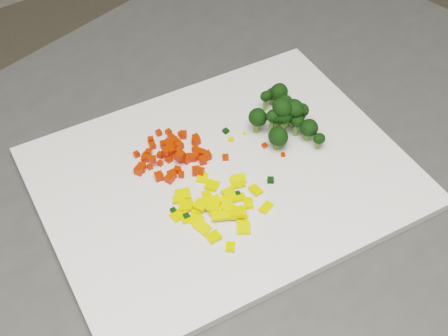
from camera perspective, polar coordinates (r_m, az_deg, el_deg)
cutting_board at (r=0.75m, az=-0.00°, el=-0.81°), size 0.46×0.37×0.01m
carrot_pile at (r=0.75m, az=-5.07°, el=1.44°), size 0.09×0.09×0.03m
pepper_pile at (r=0.70m, az=-0.51°, el=-3.59°), size 0.11×0.11×0.02m
broccoli_pile at (r=0.78m, az=5.23°, el=4.97°), size 0.11×0.11×0.05m
carrot_cube_0 at (r=0.79m, az=-5.09°, el=3.28°), size 0.01×0.01×0.01m
carrot_cube_1 at (r=0.77m, az=-7.18°, el=1.21°), size 0.01×0.01×0.01m
carrot_cube_2 at (r=0.75m, az=-4.19°, el=-0.19°), size 0.01×0.01×0.01m
carrot_cube_3 at (r=0.74m, az=-2.19°, el=-0.37°), size 0.01×0.01×0.01m
carrot_cube_4 at (r=0.76m, az=-7.04°, el=0.89°), size 0.01×0.01×0.01m
carrot_cube_5 at (r=0.75m, az=-4.30°, el=1.00°), size 0.01×0.01×0.01m
carrot_cube_6 at (r=0.76m, az=-2.34°, el=1.45°), size 0.01×0.01×0.01m
carrot_cube_7 at (r=0.76m, az=-5.36°, el=1.50°), size 0.01×0.01×0.01m
carrot_cube_8 at (r=0.76m, az=-5.07°, el=0.83°), size 0.01×0.01×0.01m
carrot_cube_9 at (r=0.74m, az=-4.99°, el=-0.98°), size 0.01×0.01×0.01m
carrot_cube_10 at (r=0.76m, az=-4.91°, el=1.50°), size 0.01×0.01×0.01m
carrot_cube_11 at (r=0.77m, az=-8.00°, el=1.24°), size 0.01×0.01×0.01m
carrot_cube_12 at (r=0.74m, az=-3.92°, el=-0.62°), size 0.01×0.01×0.01m
carrot_cube_13 at (r=0.75m, az=-4.03°, el=1.12°), size 0.01×0.01×0.01m
carrot_cube_14 at (r=0.74m, az=-5.98°, el=-0.77°), size 0.01×0.01×0.01m
carrot_cube_15 at (r=0.74m, az=-2.58°, el=-0.28°), size 0.01×0.01×0.01m
carrot_cube_16 at (r=0.76m, az=-5.86°, el=0.43°), size 0.01×0.01×0.01m
carrot_cube_17 at (r=0.77m, az=-6.90°, el=1.40°), size 0.01×0.01×0.01m
carrot_cube_18 at (r=0.76m, az=-4.99°, el=0.95°), size 0.01×0.01×0.01m
carrot_cube_19 at (r=0.75m, az=-7.54°, el=0.05°), size 0.01×0.01×0.01m
carrot_cube_20 at (r=0.75m, az=-6.50°, el=0.79°), size 0.01×0.01×0.01m
carrot_cube_21 at (r=0.79m, az=-3.74°, el=3.05°), size 0.01×0.01×0.01m
carrot_cube_22 at (r=0.76m, az=-5.05°, el=1.81°), size 0.01×0.01×0.01m
carrot_cube_23 at (r=0.77m, az=-4.47°, el=1.94°), size 0.01×0.01×0.01m
carrot_cube_24 at (r=0.77m, az=-4.97°, el=1.97°), size 0.01×0.01×0.01m
carrot_cube_25 at (r=0.77m, az=-5.86°, el=1.18°), size 0.01×0.01×0.01m
carrot_cube_26 at (r=0.76m, az=-4.16°, el=1.57°), size 0.01×0.01×0.01m
carrot_cube_27 at (r=0.76m, az=-2.04°, el=1.40°), size 0.01×0.01×0.01m
carrot_cube_28 at (r=0.76m, az=-3.32°, el=0.97°), size 0.01×0.01×0.01m
carrot_cube_29 at (r=0.75m, az=-6.80°, el=0.10°), size 0.01×0.01×0.01m
carrot_cube_30 at (r=0.78m, az=-4.83°, el=2.38°), size 0.01×0.01×0.01m
carrot_cube_31 at (r=0.79m, az=-3.91°, el=3.09°), size 0.01×0.01×0.01m
carrot_cube_32 at (r=0.76m, az=-3.90°, el=1.12°), size 0.01×0.01×0.01m
carrot_cube_33 at (r=0.77m, az=-2.66°, el=1.76°), size 0.01×0.01×0.01m
carrot_cube_34 at (r=0.78m, az=-5.58°, el=2.17°), size 0.01×0.01×0.01m
carrot_cube_35 at (r=0.76m, az=-2.89°, el=0.97°), size 0.01×0.01×0.01m
carrot_cube_36 at (r=0.75m, az=-1.97°, el=0.69°), size 0.01×0.01×0.01m
carrot_cube_37 at (r=0.78m, az=-5.22°, el=2.24°), size 0.01×0.01×0.01m
carrot_cube_38 at (r=0.76m, az=-7.33°, el=0.83°), size 0.01×0.01×0.01m
carrot_cube_39 at (r=0.76m, az=-1.58°, el=1.13°), size 0.01×0.01×0.01m
carrot_cube_40 at (r=0.75m, az=-4.31°, el=-0.18°), size 0.01×0.01×0.01m
carrot_cube_41 at (r=0.78m, az=-2.57°, el=2.48°), size 0.01×0.01×0.01m
carrot_cube_42 at (r=0.76m, az=-3.12°, el=0.93°), size 0.01×0.01×0.01m
carrot_cube_43 at (r=0.76m, az=-3.45°, el=0.73°), size 0.01×0.01×0.01m
carrot_cube_44 at (r=0.76m, az=-2.63°, el=1.09°), size 0.01×0.01×0.01m
carrot_cube_45 at (r=0.74m, az=-5.78°, el=-0.84°), size 0.01×0.01×0.01m
carrot_cube_46 at (r=0.76m, az=-3.99°, el=1.23°), size 0.01×0.01×0.01m
carrot_cube_47 at (r=0.79m, az=-4.86°, el=2.85°), size 0.01×0.01×0.01m
carrot_cube_48 at (r=0.74m, az=-4.80°, el=-0.61°), size 0.01×0.01×0.01m
carrot_cube_49 at (r=0.77m, az=-5.15°, el=1.47°), size 0.01×0.01×0.01m
carrot_cube_50 at (r=0.75m, az=-7.78°, el=-0.22°), size 0.01×0.01×0.01m
carrot_cube_51 at (r=0.79m, az=-6.72°, el=2.56°), size 0.01×0.01×0.01m
carrot_cube_52 at (r=0.79m, az=-5.99°, el=3.21°), size 0.01×0.01×0.01m
carrot_cube_53 at (r=0.78m, az=-2.59°, el=2.79°), size 0.01×0.01×0.01m
carrot_cube_54 at (r=0.78m, az=-6.57°, el=2.05°), size 0.01×0.01×0.01m
carrot_cube_55 at (r=0.78m, az=-4.96°, el=2.22°), size 0.01×0.01×0.01m
carrot_cube_56 at (r=0.78m, az=-4.51°, el=2.47°), size 0.01×0.01×0.01m
carrot_cube_57 at (r=0.78m, az=-5.07°, el=2.21°), size 0.01×0.01×0.01m
carrot_cube_58 at (r=0.77m, az=-4.12°, el=2.07°), size 0.01×0.01×0.01m
carrot_cube_59 at (r=0.78m, az=-2.68°, el=2.44°), size 0.01×0.01×0.01m
pepper_chunk_0 at (r=0.70m, az=-3.57°, el=-4.53°), size 0.01×0.02×0.01m
pepper_chunk_1 at (r=0.72m, az=1.22°, el=-2.75°), size 0.02×0.02×0.01m
pepper_chunk_2 at (r=0.70m, az=0.66°, el=-4.31°), size 0.02×0.02×0.01m
pepper_chunk_3 at (r=0.73m, az=2.91°, el=-2.04°), size 0.01×0.02×0.01m
pepper_chunk_4 at (r=0.70m, az=-4.34°, el=-4.38°), size 0.02×0.02×0.01m
pepper_chunk_5 at (r=0.71m, az=-1.85°, el=-3.19°), size 0.02×0.02×0.00m
pepper_chunk_6 at (r=0.69m, az=1.78°, el=-5.49°), size 0.02×0.02×0.01m
pepper_chunk_7 at (r=0.70m, az=-0.62°, el=-4.06°), size 0.02×0.02×0.01m
pepper_chunk_8 at (r=0.72m, az=-3.79°, el=-2.42°), size 0.02×0.02×0.00m
pepper_chunk_9 at (r=0.70m, az=1.32°, el=-4.04°), size 0.02×0.02×0.01m
pepper_chunk_10 at (r=0.71m, az=0.30°, el=-3.76°), size 0.02×0.02×0.01m
pepper_chunk_11 at (r=0.70m, az=-0.64°, el=-4.04°), size 0.02×0.02×0.01m
pepper_chunk_12 at (r=0.70m, az=-2.63°, el=-4.75°), size 0.02×0.02×0.01m
pepper_chunk_13 at (r=0.74m, az=1.32°, el=-1.02°), size 0.02×0.02×0.01m
pepper_chunk_14 at (r=0.71m, az=-3.52°, el=-3.44°), size 0.02×0.02×0.01m
pepper_chunk_15 at (r=0.71m, az=0.16°, el=-3.09°), size 0.02×0.02×0.01m
pepper_chunk_16 at (r=0.71m, az=-2.39°, el=-3.68°), size 0.02×0.02×0.00m
pepper_chunk_17 at (r=0.71m, az=0.32°, el=-3.68°), size 0.02×0.02×0.01m
pepper_chunk_18 at (r=0.73m, az=1.21°, el=-1.33°), size 0.02×0.02×0.01m
pepper_chunk_19 at (r=0.70m, az=1.71°, el=-4.77°), size 0.02×0.02×0.01m
pepper_chunk_20 at (r=0.71m, az=-2.20°, el=-3.43°), size 0.02×0.02×0.00m
pepper_chunk_21 at (r=0.70m, az=-0.38°, el=-4.41°), size 0.02×0.02×0.01m
pepper_chunk_22 at (r=0.70m, az=-0.78°, el=-3.81°), size 0.01×0.02×0.00m
pepper_chunk_23 at (r=0.72m, az=-1.57°, el=-2.50°), size 0.01×0.01×0.00m
pepper_chunk_24 at (r=0.70m, az=-0.93°, el=-3.48°), size 0.02×0.02×0.01m
pepper_chunk_25 at (r=0.71m, az=-0.81°, el=-3.07°), size 0.02×0.01×0.01m
pepper_chunk_26 at (r=0.68m, az=0.59°, el=-7.22°), size 0.02×0.02×0.01m
pepper_chunk_27 at (r=0.71m, az=-1.80°, el=-3.34°), size 0.02×0.02×0.01m
pepper_chunk_28 at (r=0.71m, az=2.23°, el=-3.22°), size 0.02×0.02×0.01m
pepper_chunk_29 at (r=0.68m, az=-0.97°, el=-6.31°), size 0.02×0.01×0.01m
pepper_chunk_30 at (r=0.72m, az=0.58°, el=-2.48°), size 0.02×0.02×0.01m
pepper_chunk_31 at (r=0.73m, az=-1.09°, el=-1.59°), size 0.02×0.02×0.01m
pepper_chunk_32 at (r=0.72m, az=-4.18°, el=-2.92°), size 0.02×0.02×0.01m
pepper_chunk_33 at (r=0.69m, az=-2.02°, el=-5.40°), size 0.02×0.02×0.01m
pepper_chunk_34 at (r=0.74m, az=-1.99°, el=-0.88°), size 0.02×0.02×0.00m
pepper_chunk_35 at (r=0.71m, az=3.86°, el=-3.63°), size 0.02×0.01×0.01m
broccoli_floret_0 at (r=0.82m, az=3.81°, el=6.12°), size 0.02×0.02×0.03m
broccoli_floret_1 at (r=0.78m, az=5.35°, el=4.23°), size 0.02×0.02×0.02m
broccoli_floret_2 at (r=0.78m, az=5.23°, el=5.02°), size 0.03×0.03×0.04m
broccoli_floret_3 at (r=0.78m, az=5.66°, el=4.77°), size 0.03×0.03×0.03m
broccoli_floret_4 at (r=0.83m, az=4.97°, el=6.60°), size 0.03×0.03×0.03m
broccoli_floret_5 at (r=0.77m, az=4.89°, el=2.63°), size 0.03×0.03×0.03m
broccoli_floret_6 at (r=0.80m, az=6.60°, el=4.76°), size 0.03×0.03×0.03m
broccoli_floret_7 at (r=0.82m, az=5.78°, el=5.52°), size 0.03×0.03×0.02m
broccoli_floret_8 at (r=0.79m, az=5.57°, el=5.56°), size 0.02×0.02×0.03m
broccoli_floret_9 at (r=0.79m, az=7.02°, el=4.93°), size 0.03×0.03×0.03m
broccoli_floret_10 at (r=0.78m, az=5.39°, el=4.49°), size 0.03×0.03×0.03m
broccoli_floret_11 at (r=0.78m, az=6.33°, el=5.00°), size 0.03×0.03×0.04m
broccoli_floret_12 at (r=0.78m, az=4.76°, el=4.27°), size 0.02×0.02×0.03m
broccoli_floret_13 at (r=0.78m, az=8.62°, el=2.38°), size 0.02×0.02×0.02m
broccoli_floret_14 at (r=0.78m, az=4.43°, el=4.39°), size 0.02×0.02×0.03m
broccoli_floret_15 at (r=0.79m, az=6.59°, el=3.87°), size 0.02×0.02×0.03m
broccoli_floret_16 at (r=0.83m, az=4.45°, el=6.55°), size 0.03×0.03×0.02m
broccoli_floret_17 at (r=0.78m, az=7.69°, el=3.39°), size 0.03×0.03×0.03m
broccoli_floret_18 at (r=0.79m, az=3.03°, el=4.26°), size 0.03×0.03×0.03m
broccoli_floret_19 at (r=0.77m, az=4.80°, el=2.84°), size 0.02×0.02×0.02m
stray_bit_0 at (r=0.79m, az=0.16°, el=3.41°), size 0.01×0.01×0.00m
stray_bit_1 at (r=0.73m, az=-3.49°, el=-2.02°), size 0.01×0.01×0.00m
stray_bit_2 at (r=0.71m, az=-4.66°, el=-3.88°), size 0.01×0.01×0.00m
stray_bit_3 at (r=0.72m, az=1.26°, el=-2.36°), size 0.01×0.01×0.00m
stray_bit_4 at (r=0.71m, az=-2.32°, el=-3.35°), size 0.01×0.01×0.00m
stray_bit_5 at (r=0.76m, az=0.13°, el=0.98°), size 0.01×0.01×0.01m
stray_bit_6 at (r=0.70m, az=-3.45°, el=-4.45°), size 0.01×0.01×0.01m
stray_bit_7 at (r=0.74m, az=4.28°, el=-1.11°), size 0.01×0.01×0.01m
stray_bit_8 at (r=0.71m, az=1.61°, el=-3.73°), size 0.01×0.01×0.00m
stray_bit_9 at (r=0.78m, az=0.63°, el=2.64°), size 0.01×0.01×0.00m
stray_bit_10 at (r=0.78m, az=3.74°, el=2.07°), size 0.01×0.01×0.00m
stray_bit_11 at (r=0.77m, az=5.41°, el=1.22°), size 0.01×0.01×0.00m
stray_bit_12 at (r=0.79m, az=1.86°, el=3.18°), size 0.01×0.01×0.00m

